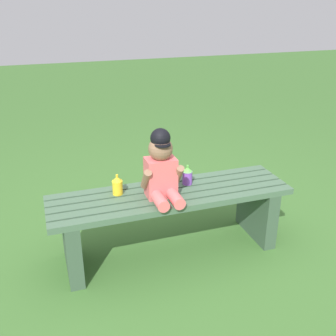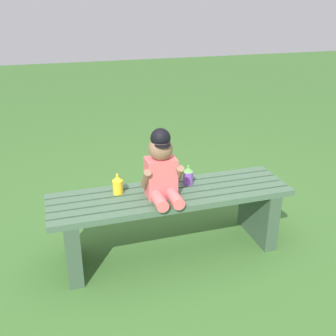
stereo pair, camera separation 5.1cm
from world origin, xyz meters
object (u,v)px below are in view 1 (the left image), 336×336
object	(u,v)px
child_figure	(162,168)
sippy_cup_right	(187,175)
park_bench	(171,212)
sippy_cup_left	(117,185)

from	to	relation	value
child_figure	sippy_cup_right	world-z (taller)	child_figure
park_bench	sippy_cup_left	size ratio (longest dim) A/B	11.53
park_bench	child_figure	size ratio (longest dim) A/B	3.53
sippy_cup_left	child_figure	bearing A→B (deg)	-26.00
sippy_cup_left	sippy_cup_right	world-z (taller)	same
sippy_cup_right	child_figure	bearing A→B (deg)	-150.42
park_bench	child_figure	world-z (taller)	child_figure
sippy_cup_left	park_bench	bearing A→B (deg)	-14.12
park_bench	sippy_cup_left	bearing A→B (deg)	165.88
sippy_cup_left	sippy_cup_right	bearing A→B (deg)	0.00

